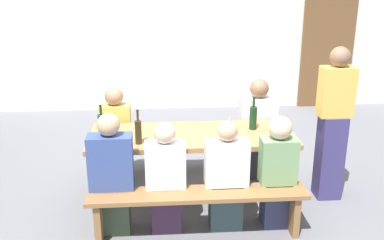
{
  "coord_description": "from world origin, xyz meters",
  "views": [
    {
      "loc": [
        -0.32,
        -4.32,
        2.38
      ],
      "look_at": [
        0.0,
        0.0,
        0.9
      ],
      "focal_mm": 42.33,
      "sensor_mm": 36.0,
      "label": 1
    }
  ],
  "objects_px": {
    "tasting_table": "(192,141)",
    "seated_guest_near_2": "(226,179)",
    "wine_bottle_0": "(253,117)",
    "seated_guest_far_0": "(116,136)",
    "wine_bottle_1": "(102,125)",
    "seated_guest_near_3": "(277,174)",
    "standing_host": "(333,126)",
    "seated_guest_near_0": "(112,177)",
    "wine_glass_1": "(230,121)",
    "wine_bottle_2": "(138,131)",
    "seated_guest_near_1": "(166,180)",
    "seated_guest_far_1": "(257,131)",
    "bench_near": "(198,201)",
    "bench_far": "(188,144)",
    "wine_glass_0": "(161,134)",
    "wooden_door": "(327,47)"
  },
  "relations": [
    {
      "from": "tasting_table",
      "to": "seated_guest_near_2",
      "type": "height_order",
      "value": "seated_guest_near_2"
    },
    {
      "from": "wine_bottle_0",
      "to": "seated_guest_far_0",
      "type": "relative_size",
      "value": 0.31
    },
    {
      "from": "wine_bottle_1",
      "to": "seated_guest_far_0",
      "type": "distance_m",
      "value": 0.64
    },
    {
      "from": "seated_guest_near_3",
      "to": "standing_host",
      "type": "height_order",
      "value": "standing_host"
    },
    {
      "from": "seated_guest_near_0",
      "to": "wine_glass_1",
      "type": "bearing_deg",
      "value": -63.66
    },
    {
      "from": "standing_host",
      "to": "wine_glass_1",
      "type": "bearing_deg",
      "value": -3.03
    },
    {
      "from": "tasting_table",
      "to": "wine_bottle_2",
      "type": "bearing_deg",
      "value": -157.02
    },
    {
      "from": "seated_guest_near_1",
      "to": "seated_guest_near_2",
      "type": "height_order",
      "value": "same"
    },
    {
      "from": "seated_guest_near_3",
      "to": "seated_guest_far_1",
      "type": "distance_m",
      "value": 1.09
    },
    {
      "from": "bench_near",
      "to": "bench_far",
      "type": "distance_m",
      "value": 1.39
    },
    {
      "from": "seated_guest_near_0",
      "to": "wine_glass_0",
      "type": "bearing_deg",
      "value": -57.23
    },
    {
      "from": "standing_host",
      "to": "seated_guest_near_3",
      "type": "bearing_deg",
      "value": 36.58
    },
    {
      "from": "seated_guest_near_1",
      "to": "seated_guest_near_3",
      "type": "bearing_deg",
      "value": -90.0
    },
    {
      "from": "wine_bottle_1",
      "to": "wine_glass_0",
      "type": "bearing_deg",
      "value": -23.18
    },
    {
      "from": "wine_glass_0",
      "to": "seated_guest_near_2",
      "type": "bearing_deg",
      "value": -26.04
    },
    {
      "from": "standing_host",
      "to": "wine_bottle_2",
      "type": "bearing_deg",
      "value": 5.86
    },
    {
      "from": "wine_glass_0",
      "to": "seated_guest_near_2",
      "type": "relative_size",
      "value": 0.14
    },
    {
      "from": "seated_guest_near_2",
      "to": "seated_guest_far_1",
      "type": "distance_m",
      "value": 1.21
    },
    {
      "from": "wine_bottle_0",
      "to": "wine_glass_0",
      "type": "xyz_separation_m",
      "value": [
        -0.97,
        -0.35,
        -0.03
      ]
    },
    {
      "from": "bench_near",
      "to": "bench_far",
      "type": "xyz_separation_m",
      "value": [
        0.0,
        1.39,
        0.0
      ]
    },
    {
      "from": "seated_guest_near_1",
      "to": "standing_host",
      "type": "xyz_separation_m",
      "value": [
        1.75,
        0.52,
        0.3
      ]
    },
    {
      "from": "tasting_table",
      "to": "wine_bottle_2",
      "type": "distance_m",
      "value": 0.61
    },
    {
      "from": "wine_bottle_2",
      "to": "wine_glass_0",
      "type": "xyz_separation_m",
      "value": [
        0.21,
        -0.02,
        -0.02
      ]
    },
    {
      "from": "bench_near",
      "to": "wine_bottle_0",
      "type": "relative_size",
      "value": 5.75
    },
    {
      "from": "wooden_door",
      "to": "seated_guest_near_2",
      "type": "height_order",
      "value": "wooden_door"
    },
    {
      "from": "wine_glass_1",
      "to": "seated_guest_near_0",
      "type": "bearing_deg",
      "value": -153.66
    },
    {
      "from": "wine_glass_1",
      "to": "standing_host",
      "type": "relative_size",
      "value": 0.11
    },
    {
      "from": "tasting_table",
      "to": "bench_far",
      "type": "xyz_separation_m",
      "value": [
        0.0,
        0.69,
        -0.32
      ]
    },
    {
      "from": "seated_guest_near_0",
      "to": "seated_guest_far_1",
      "type": "relative_size",
      "value": 0.99
    },
    {
      "from": "wine_glass_0",
      "to": "bench_near",
      "type": "bearing_deg",
      "value": -54.08
    },
    {
      "from": "wine_bottle_0",
      "to": "standing_host",
      "type": "height_order",
      "value": "standing_host"
    },
    {
      "from": "tasting_table",
      "to": "seated_guest_near_3",
      "type": "distance_m",
      "value": 0.94
    },
    {
      "from": "bench_far",
      "to": "seated_guest_far_0",
      "type": "distance_m",
      "value": 0.86
    },
    {
      "from": "wooden_door",
      "to": "wine_bottle_1",
      "type": "xyz_separation_m",
      "value": [
        -3.49,
        -3.27,
        -0.18
      ]
    },
    {
      "from": "seated_guest_near_3",
      "to": "standing_host",
      "type": "relative_size",
      "value": 0.67
    },
    {
      "from": "wine_bottle_0",
      "to": "seated_guest_near_2",
      "type": "height_order",
      "value": "wine_bottle_0"
    },
    {
      "from": "wine_bottle_1",
      "to": "standing_host",
      "type": "bearing_deg",
      "value": -0.51
    },
    {
      "from": "seated_guest_near_0",
      "to": "bench_near",
      "type": "bearing_deg",
      "value": -100.96
    },
    {
      "from": "wooden_door",
      "to": "wine_glass_0",
      "type": "distance_m",
      "value": 4.57
    },
    {
      "from": "wine_bottle_1",
      "to": "seated_guest_near_0",
      "type": "xyz_separation_m",
      "value": [
        0.13,
        -0.54,
        -0.32
      ]
    },
    {
      "from": "wine_bottle_0",
      "to": "seated_guest_near_1",
      "type": "xyz_separation_m",
      "value": [
        -0.93,
        -0.64,
        -0.38
      ]
    },
    {
      "from": "tasting_table",
      "to": "wine_bottle_0",
      "type": "distance_m",
      "value": 0.69
    },
    {
      "from": "bench_near",
      "to": "standing_host",
      "type": "relative_size",
      "value": 1.22
    },
    {
      "from": "bench_far",
      "to": "standing_host",
      "type": "relative_size",
      "value": 1.22
    },
    {
      "from": "wooden_door",
      "to": "tasting_table",
      "type": "height_order",
      "value": "wooden_door"
    },
    {
      "from": "wine_bottle_1",
      "to": "wine_bottle_2",
      "type": "xyz_separation_m",
      "value": [
        0.37,
        -0.23,
        0.0
      ]
    },
    {
      "from": "standing_host",
      "to": "seated_guest_far_1",
      "type": "bearing_deg",
      "value": -40.43
    },
    {
      "from": "seated_guest_near_3",
      "to": "wine_bottle_0",
      "type": "bearing_deg",
      "value": 9.85
    },
    {
      "from": "wine_bottle_1",
      "to": "seated_guest_near_0",
      "type": "bearing_deg",
      "value": -76.38
    },
    {
      "from": "tasting_table",
      "to": "seated_guest_near_0",
      "type": "height_order",
      "value": "seated_guest_near_0"
    }
  ]
}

